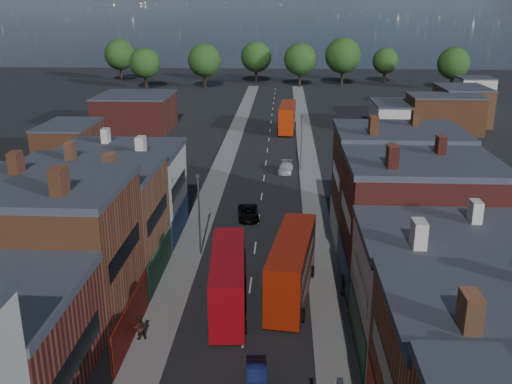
# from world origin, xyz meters

# --- Properties ---
(pavement_west) EXTENTS (3.00, 200.00, 0.12)m
(pavement_west) POSITION_xyz_m (-6.50, 50.00, 0.06)
(pavement_west) COLOR gray
(pavement_west) RESTS_ON ground
(pavement_east) EXTENTS (3.00, 200.00, 0.12)m
(pavement_east) POSITION_xyz_m (6.50, 50.00, 0.06)
(pavement_east) COLOR gray
(pavement_east) RESTS_ON ground
(lamp_post_2) EXTENTS (0.25, 0.70, 8.12)m
(lamp_post_2) POSITION_xyz_m (-5.20, 30.00, 4.70)
(lamp_post_2) COLOR slate
(lamp_post_2) RESTS_ON ground
(lamp_post_3) EXTENTS (0.25, 0.70, 8.12)m
(lamp_post_3) POSITION_xyz_m (5.20, 60.00, 4.70)
(lamp_post_3) COLOR slate
(lamp_post_3) RESTS_ON ground
(bus_0) EXTENTS (3.42, 11.24, 4.79)m
(bus_0) POSITION_xyz_m (-1.50, 19.82, 2.58)
(bus_0) COLOR #B80A13
(bus_0) RESTS_ON ground
(bus_1) EXTENTS (4.34, 12.21, 5.16)m
(bus_1) POSITION_xyz_m (3.50, 22.21, 2.78)
(bus_1) COLOR #AB1E09
(bus_1) RESTS_ON ground
(bus_2) EXTENTS (3.48, 12.14, 5.19)m
(bus_2) POSITION_xyz_m (3.28, 87.23, 2.80)
(bus_2) COLOR #AE2707
(bus_2) RESTS_ON ground
(car_1) EXTENTS (1.61, 3.90, 1.25)m
(car_1) POSITION_xyz_m (1.20, 10.56, 0.63)
(car_1) COLOR #121B4F
(car_1) RESTS_ON ground
(car_2) EXTENTS (2.80, 5.16, 1.37)m
(car_2) POSITION_xyz_m (-1.20, 40.19, 0.69)
(car_2) COLOR black
(car_2) RESTS_ON ground
(car_3) EXTENTS (2.28, 4.78, 1.34)m
(car_3) POSITION_xyz_m (3.02, 59.19, 0.67)
(car_3) COLOR silver
(car_3) RESTS_ON ground
(ped_1) EXTENTS (0.99, 0.71, 1.84)m
(ped_1) POSITION_xyz_m (-7.44, 15.17, 1.04)
(ped_1) COLOR #41261A
(ped_1) RESTS_ON pavement_west
(ped_3) EXTENTS (0.56, 1.13, 1.88)m
(ped_3) POSITION_xyz_m (7.70, 22.37, 1.06)
(ped_3) COLOR #5B554E
(ped_3) RESTS_ON pavement_east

